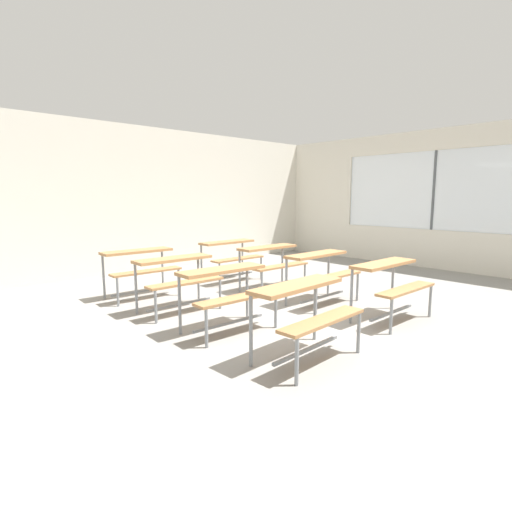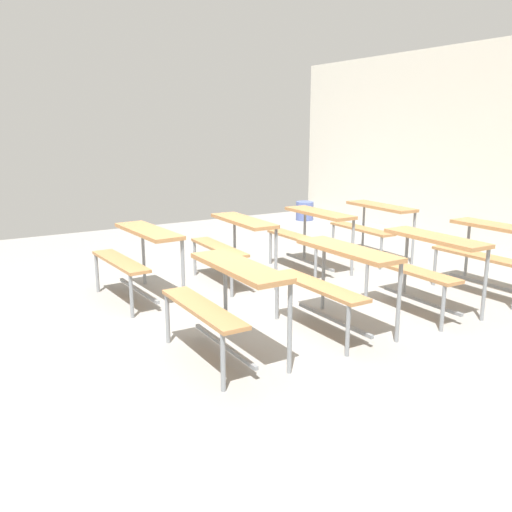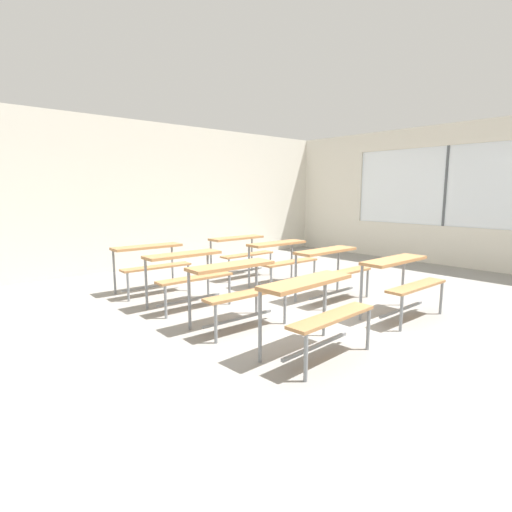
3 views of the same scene
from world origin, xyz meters
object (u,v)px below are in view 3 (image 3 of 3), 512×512
object	(u,v)px
desk_bench_r1c0	(237,280)
desk_bench_r3c0	(151,257)
desk_bench_r2c1	(281,253)
desk_bench_r0c0	(315,299)
desk_bench_r3c1	(240,247)
desk_bench_r1c1	(331,262)
desk_bench_r2c0	(187,267)
desk_bench_r0c1	(402,274)

from	to	relation	value
desk_bench_r1c0	desk_bench_r3c0	bearing A→B (deg)	92.48
desk_bench_r2c1	desk_bench_r3c0	xyz separation A→B (m)	(-1.85, 1.08, 0.00)
desk_bench_r0c0	desk_bench_r3c1	bearing A→B (deg)	59.22
desk_bench_r1c1	desk_bench_r2c0	size ratio (longest dim) A/B	0.99
desk_bench_r1c1	desk_bench_r3c1	size ratio (longest dim) A/B	1.00
desk_bench_r2c1	desk_bench_r3c0	world-z (taller)	same
desk_bench_r0c1	desk_bench_r1c1	bearing A→B (deg)	90.73
desk_bench_r0c0	desk_bench_r2c0	distance (m)	2.27
desk_bench_r0c1	desk_bench_r3c0	world-z (taller)	same
desk_bench_r2c1	desk_bench_r2c0	bearing A→B (deg)	-178.70
desk_bench_r1c1	desk_bench_r3c0	xyz separation A→B (m)	(-1.80, 2.16, 0.00)
desk_bench_r2c0	desk_bench_r2c1	xyz separation A→B (m)	(1.84, -0.01, 0.00)
desk_bench_r1c0	desk_bench_r3c0	world-z (taller)	same
desk_bench_r1c0	desk_bench_r0c1	bearing A→B (deg)	-28.89
desk_bench_r0c0	desk_bench_r3c0	bearing A→B (deg)	88.06
desk_bench_r1c1	desk_bench_r2c1	xyz separation A→B (m)	(0.04, 1.09, 0.00)
desk_bench_r1c0	desk_bench_r0c0	bearing A→B (deg)	-85.93
desk_bench_r3c0	desk_bench_r0c0	bearing A→B (deg)	-86.87
desk_bench_r0c1	desk_bench_r1c0	size ratio (longest dim) A/B	0.99
desk_bench_r1c1	desk_bench_r0c0	bearing A→B (deg)	-146.28
desk_bench_r0c0	desk_bench_r2c1	size ratio (longest dim) A/B	1.01
desk_bench_r0c1	desk_bench_r1c1	world-z (taller)	same
desk_bench_r1c0	desk_bench_r3c0	xyz separation A→B (m)	(-0.00, 2.18, 0.00)
desk_bench_r2c0	desk_bench_r2c1	bearing A→B (deg)	1.19
desk_bench_r2c0	desk_bench_r2c1	world-z (taller)	same
desk_bench_r3c0	desk_bench_r3c1	size ratio (longest dim) A/B	1.02
desk_bench_r1c1	desk_bench_r3c0	size ratio (longest dim) A/B	0.98
desk_bench_r0c1	desk_bench_r2c0	distance (m)	2.84
desk_bench_r2c0	desk_bench_r0c0	bearing A→B (deg)	-87.98
desk_bench_r1c1	desk_bench_r3c0	distance (m)	2.82
desk_bench_r1c0	desk_bench_r1c1	world-z (taller)	same
desk_bench_r2c0	desk_bench_r2c1	size ratio (longest dim) A/B	1.00
desk_bench_r1c0	desk_bench_r3c1	bearing A→B (deg)	52.37
desk_bench_r1c1	desk_bench_r2c0	distance (m)	2.10
desk_bench_r0c1	desk_bench_r1c1	size ratio (longest dim) A/B	1.01
desk_bench_r1c1	desk_bench_r2c0	world-z (taller)	same
desk_bench_r0c1	desk_bench_r3c0	xyz separation A→B (m)	(-1.80, 3.27, 0.00)
desk_bench_r0c1	desk_bench_r3c0	bearing A→B (deg)	119.57
desk_bench_r0c1	desk_bench_r3c1	distance (m)	3.27
desk_bench_r1c0	desk_bench_r2c0	world-z (taller)	same
desk_bench_r0c1	desk_bench_r3c0	distance (m)	3.74
desk_bench_r1c0	desk_bench_r1c1	distance (m)	1.80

